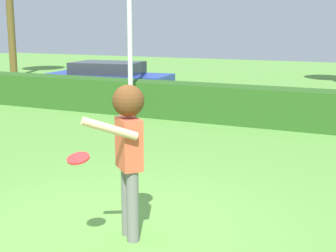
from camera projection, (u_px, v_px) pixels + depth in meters
name	position (u px, v px, depth m)	size (l,w,h in m)	color
ground_plane	(117.00, 230.00, 5.95)	(60.00, 60.00, 0.00)	#5D973E
person	(128.00, 141.00, 5.51)	(0.48, 0.83, 1.80)	slate
frisbee	(78.00, 158.00, 5.12)	(0.24, 0.24, 0.09)	red
hedge_row	(269.00, 107.00, 12.09)	(26.23, 0.90, 0.94)	#29571C
parked_car_blue	(108.00, 79.00, 16.46)	(4.39, 2.25, 1.25)	#263FA5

